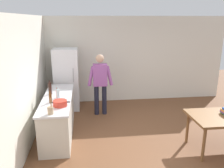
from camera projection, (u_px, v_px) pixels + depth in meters
name	position (u px, v px, depth m)	size (l,w,h in m)	color
ground_plane	(151.00, 146.00, 4.93)	(14.00, 14.00, 0.00)	brown
wall_back	(127.00, 59.00, 7.43)	(6.40, 0.12, 2.70)	silver
wall_left	(21.00, 87.00, 4.45)	(0.12, 5.60, 2.70)	silver
kitchen_counter	(58.00, 116.00, 5.34)	(0.64, 2.20, 0.90)	beige
refrigerator	(67.00, 79.00, 6.76)	(0.70, 0.67, 1.80)	white
person	(100.00, 81.00, 6.32)	(0.70, 0.22, 1.70)	#1E1E2D
cooking_pot	(60.00, 103.00, 4.68)	(0.40, 0.28, 0.12)	red
utensil_jar	(51.00, 110.00, 4.28)	(0.11, 0.11, 0.32)	tan
bottle_beer_brown	(50.00, 98.00, 4.84)	(0.06, 0.06, 0.26)	#5B3314
bottle_sauce_red	(57.00, 94.00, 5.16)	(0.06, 0.06, 0.24)	#B22319
bottle_water_clear	(58.00, 94.00, 5.02)	(0.07, 0.07, 0.30)	silver
bottle_wine_dark	(50.00, 88.00, 5.39)	(0.08, 0.08, 0.34)	black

